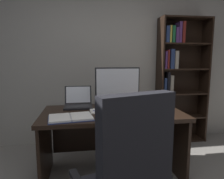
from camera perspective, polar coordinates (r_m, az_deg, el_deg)
wall_back at (r=3.21m, az=-0.90°, el=8.64°), size 4.66×0.12×2.62m
desk at (r=2.35m, az=-0.21°, el=-10.52°), size 1.51×0.78×0.74m
bookshelf at (r=3.33m, az=17.73°, el=2.61°), size 0.77×0.28×1.92m
monitor at (r=2.45m, az=1.45°, el=0.96°), size 0.54×0.16×0.47m
laptop at (r=2.45m, az=-9.46°, el=-3.65°), size 0.32×0.31×0.23m
keyboard at (r=2.08m, az=3.45°, el=-6.82°), size 0.42×0.15×0.02m
computer_mouse at (r=2.16m, az=11.31°, el=-6.19°), size 0.06×0.10×0.04m
reading_stand_with_book at (r=2.65m, az=10.90°, el=-2.37°), size 0.29×0.28×0.13m
open_binder at (r=2.00m, az=-11.53°, el=-7.69°), size 0.45×0.34×0.02m
notepad at (r=2.22m, az=-4.21°, el=-6.02°), size 0.16×0.22×0.01m
pen at (r=2.22m, az=-3.69°, el=-5.78°), size 0.13×0.06×0.01m
coffee_mug at (r=2.33m, az=13.83°, el=-4.60°), size 0.08×0.08×0.09m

